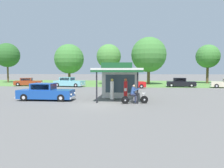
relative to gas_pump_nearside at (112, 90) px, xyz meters
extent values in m
plane|color=slate|center=(-0.68, -2.62, -0.92)|extent=(300.00, 300.00, 0.00)
cube|color=#56843D|center=(-0.68, 27.38, -0.92)|extent=(120.00, 24.00, 0.01)
cube|color=silver|center=(0.62, 3.23, 0.47)|extent=(3.61, 3.50, 2.79)
cube|color=#384C56|center=(0.62, 1.50, 0.53)|extent=(2.89, 0.05, 1.79)
cube|color=silver|center=(0.62, 1.46, 1.95)|extent=(4.31, 7.54, 0.16)
cube|color=#195128|center=(0.62, 1.46, 1.77)|extent=(4.31, 7.54, 0.18)
cube|color=#195128|center=(0.62, -2.28, 2.25)|extent=(2.53, 0.08, 0.44)
cylinder|color=black|center=(2.33, -1.91, 0.47)|extent=(0.12, 0.12, 2.79)
cylinder|color=black|center=(-1.08, -1.91, 0.47)|extent=(0.12, 0.12, 2.79)
cube|color=slate|center=(0.00, 0.00, -0.87)|extent=(0.44, 0.44, 0.10)
cylinder|color=silver|center=(0.00, 0.00, 0.00)|extent=(0.34, 0.34, 1.64)
cube|color=white|center=(0.00, -0.18, 0.08)|extent=(0.22, 0.02, 0.28)
sphere|color=#EACC4C|center=(0.00, 0.00, 0.96)|extent=(0.26, 0.26, 0.26)
cube|color=slate|center=(1.25, 0.00, -0.87)|extent=(0.44, 0.44, 0.10)
cylinder|color=red|center=(1.25, 0.00, 0.01)|extent=(0.34, 0.34, 1.65)
cube|color=white|center=(1.25, -0.18, 0.09)|extent=(0.22, 0.02, 0.28)
sphere|color=orange|center=(1.25, 0.00, 0.97)|extent=(0.26, 0.26, 0.26)
cylinder|color=black|center=(2.89, -1.65, -0.60)|extent=(0.64, 0.26, 0.64)
cylinder|color=silver|center=(2.89, -1.65, -0.60)|extent=(0.19, 0.16, 0.16)
cylinder|color=black|center=(1.31, -2.06, -0.60)|extent=(0.64, 0.26, 0.64)
cylinder|color=silver|center=(1.31, -2.06, -0.60)|extent=(0.19, 0.16, 0.16)
ellipsoid|color=black|center=(2.20, -1.83, -0.14)|extent=(0.60, 0.37, 0.24)
cube|color=#59595E|center=(2.15, -1.85, -0.50)|extent=(0.49, 0.34, 0.36)
cube|color=black|center=(1.86, -1.92, -0.20)|extent=(0.53, 0.37, 0.10)
cylinder|color=silver|center=(2.79, -1.68, -0.32)|extent=(0.37, 0.16, 0.71)
cylinder|color=silver|center=(2.68, -1.71, 0.06)|extent=(0.21, 0.69, 0.04)
sphere|color=silver|center=(2.77, -1.68, -0.10)|extent=(0.16, 0.16, 0.16)
cube|color=black|center=(1.36, -2.05, -0.48)|extent=(0.47, 0.29, 0.12)
cylinder|color=silver|center=(1.73, -1.81, -0.64)|extent=(0.70, 0.26, 0.18)
cube|color=#2D3351|center=(1.93, -1.90, -0.14)|extent=(0.47, 0.43, 0.14)
cylinder|color=#2D3351|center=(2.08, -1.70, -0.54)|extent=(0.17, 0.25, 0.56)
cylinder|color=#2D3351|center=(2.16, -2.01, -0.54)|extent=(0.17, 0.25, 0.56)
cylinder|color=#2D4C8C|center=(1.97, -1.89, 0.18)|extent=(0.48, 0.41, 0.60)
sphere|color=tan|center=(2.02, -1.88, 0.55)|extent=(0.22, 0.22, 0.22)
cylinder|color=#2D4C8C|center=(2.15, -1.64, 0.26)|extent=(0.54, 0.22, 0.31)
cylinder|color=#2D4C8C|center=(2.25, -2.03, 0.26)|extent=(0.54, 0.22, 0.31)
cube|color=#19479E|center=(-6.05, -0.69, -0.34)|extent=(5.02, 1.84, 0.80)
cube|color=#19479E|center=(-6.31, -0.69, 0.35)|extent=(1.98, 1.59, 0.60)
cube|color=#283847|center=(-5.34, -0.68, 0.35)|extent=(0.06, 1.39, 0.48)
cube|color=#283847|center=(-6.32, 0.08, 0.35)|extent=(1.67, 0.05, 0.46)
cube|color=#283847|center=(-6.30, -1.46, 0.35)|extent=(1.67, 0.05, 0.46)
cube|color=silver|center=(-3.52, -0.66, -0.62)|extent=(0.14, 1.70, 0.18)
cube|color=silver|center=(-8.58, -0.72, -0.62)|extent=(0.14, 1.70, 0.18)
sphere|color=white|center=(-3.52, -0.09, -0.30)|extent=(0.18, 0.18, 0.18)
sphere|color=white|center=(-3.51, -1.23, -0.30)|extent=(0.18, 0.18, 0.18)
cylinder|color=black|center=(-4.36, 0.16, -0.59)|extent=(0.66, 0.21, 0.66)
cylinder|color=silver|center=(-4.36, 0.16, -0.59)|extent=(0.30, 0.22, 0.30)
cylinder|color=black|center=(-4.34, -1.50, -0.59)|extent=(0.66, 0.21, 0.66)
cylinder|color=silver|center=(-4.34, -1.50, -0.59)|extent=(0.30, 0.22, 0.30)
cylinder|color=black|center=(-7.76, 0.12, -0.59)|extent=(0.66, 0.21, 0.66)
cylinder|color=silver|center=(-7.76, 0.12, -0.59)|extent=(0.30, 0.22, 0.30)
cylinder|color=black|center=(-7.74, -1.54, -0.59)|extent=(0.66, 0.21, 0.66)
cylinder|color=silver|center=(-7.74, -1.54, -0.59)|extent=(0.30, 0.22, 0.30)
cube|color=red|center=(1.19, 13.74, -0.32)|extent=(5.13, 3.18, 0.85)
cube|color=red|center=(1.01, 13.68, 0.40)|extent=(2.48, 2.20, 0.58)
cube|color=#283847|center=(1.99, 13.97, 0.40)|extent=(0.46, 1.43, 0.47)
cube|color=#283847|center=(0.77, 14.47, 0.40)|extent=(1.71, 0.53, 0.44)
cube|color=#283847|center=(1.24, 12.90, 0.40)|extent=(1.71, 0.53, 0.44)
cube|color=silver|center=(3.51, 14.43, -0.62)|extent=(0.63, 1.76, 0.18)
cube|color=silver|center=(-1.13, 13.05, -0.62)|extent=(0.63, 1.76, 0.18)
sphere|color=white|center=(3.35, 15.01, -0.27)|extent=(0.18, 0.18, 0.18)
sphere|color=white|center=(3.70, 13.85, -0.27)|extent=(0.18, 0.18, 0.18)
cylinder|color=black|center=(2.50, 15.05, -0.59)|extent=(0.69, 0.38, 0.66)
cylinder|color=silver|center=(2.50, 15.05, -0.59)|extent=(0.35, 0.30, 0.30)
cylinder|color=black|center=(3.00, 13.35, -0.59)|extent=(0.69, 0.38, 0.66)
cylinder|color=silver|center=(3.00, 13.35, -0.59)|extent=(0.35, 0.30, 0.30)
cylinder|color=black|center=(-0.62, 14.13, -0.59)|extent=(0.69, 0.38, 0.66)
cylinder|color=silver|center=(-0.62, 14.13, -0.59)|extent=(0.35, 0.30, 0.30)
cylinder|color=black|center=(-0.12, 12.42, -0.59)|extent=(0.69, 0.38, 0.66)
cylinder|color=silver|center=(-0.12, 12.42, -0.59)|extent=(0.35, 0.30, 0.30)
cube|color=black|center=(9.69, 17.22, -0.36)|extent=(4.80, 2.25, 0.76)
cube|color=black|center=(9.44, 17.25, 0.32)|extent=(2.13, 1.77, 0.59)
cube|color=#283847|center=(10.41, 17.15, 0.32)|extent=(0.18, 1.39, 0.47)
cube|color=#283847|center=(9.52, 18.02, 0.32)|extent=(1.68, 0.20, 0.45)
cube|color=#283847|center=(9.36, 16.48, 0.32)|extent=(1.68, 0.20, 0.45)
cube|color=silver|center=(12.02, 16.98, -0.62)|extent=(0.29, 1.71, 0.18)
cube|color=silver|center=(7.35, 17.46, -0.62)|extent=(0.29, 1.71, 0.18)
sphere|color=white|center=(12.09, 17.55, -0.32)|extent=(0.18, 0.18, 0.18)
sphere|color=white|center=(11.97, 16.41, -0.32)|extent=(0.18, 0.18, 0.18)
cylinder|color=black|center=(11.34, 17.89, -0.59)|extent=(0.68, 0.27, 0.66)
cylinder|color=silver|center=(11.34, 17.89, -0.59)|extent=(0.32, 0.25, 0.30)
cylinder|color=black|center=(11.17, 16.23, -0.59)|extent=(0.68, 0.27, 0.66)
cylinder|color=silver|center=(11.17, 16.23, -0.59)|extent=(0.32, 0.25, 0.30)
cylinder|color=black|center=(8.20, 18.22, -0.59)|extent=(0.68, 0.27, 0.66)
cylinder|color=silver|center=(8.20, 18.22, -0.59)|extent=(0.32, 0.25, 0.30)
cylinder|color=black|center=(8.03, 16.55, -0.59)|extent=(0.68, 0.27, 0.66)
cylinder|color=silver|center=(8.03, 16.55, -0.59)|extent=(0.32, 0.25, 0.30)
cube|color=#7AC6D1|center=(-9.15, 15.85, -0.32)|extent=(5.43, 2.98, 0.84)
cube|color=#7AC6D1|center=(-9.56, 15.94, 0.40)|extent=(2.45, 2.12, 0.60)
cube|color=#283847|center=(-8.54, 15.72, 0.40)|extent=(0.36, 1.49, 0.48)
cube|color=#283847|center=(-9.39, 16.76, 0.40)|extent=(1.78, 0.41, 0.46)
cube|color=#283847|center=(-9.74, 15.12, 0.40)|extent=(1.78, 0.41, 0.46)
cube|color=silver|center=(-6.61, 15.31, -0.62)|extent=(0.51, 1.83, 0.18)
cube|color=silver|center=(-11.69, 16.40, -0.62)|extent=(0.51, 1.83, 0.18)
sphere|color=white|center=(-6.47, 15.91, -0.28)|extent=(0.18, 0.18, 0.18)
sphere|color=white|center=(-6.73, 14.70, -0.28)|extent=(0.18, 0.18, 0.18)
cylinder|color=black|center=(-7.25, 16.37, -0.59)|extent=(0.69, 0.33, 0.66)
cylinder|color=silver|center=(-7.25, 16.37, -0.59)|extent=(0.34, 0.28, 0.30)
cylinder|color=black|center=(-7.63, 14.60, -0.59)|extent=(0.69, 0.33, 0.66)
cylinder|color=silver|center=(-7.63, 14.60, -0.59)|extent=(0.34, 0.28, 0.30)
cylinder|color=black|center=(-10.66, 17.11, -0.59)|extent=(0.69, 0.33, 0.66)
cylinder|color=silver|center=(-10.66, 17.11, -0.59)|extent=(0.34, 0.28, 0.30)
cylinder|color=black|center=(-11.05, 15.33, -0.59)|extent=(0.69, 0.33, 0.66)
cylinder|color=silver|center=(-11.05, 15.33, -0.59)|extent=(0.34, 0.28, 0.30)
cube|color=#993819|center=(-17.18, 17.10, -0.37)|extent=(4.99, 3.01, 0.74)
cube|color=#993819|center=(-17.49, 17.02, 0.26)|extent=(2.25, 2.05, 0.51)
cube|color=#283847|center=(-16.60, 17.27, 0.26)|extent=(0.42, 1.37, 0.41)
cube|color=#283847|center=(-17.70, 17.77, 0.26)|extent=(1.56, 0.46, 0.39)
cube|color=#283847|center=(-17.28, 16.27, 0.26)|extent=(1.56, 0.46, 0.39)
cube|color=silver|center=(-14.90, 17.74, -0.62)|extent=(0.58, 1.69, 0.18)
cube|color=silver|center=(-19.47, 16.46, -0.62)|extent=(0.58, 1.69, 0.18)
sphere|color=white|center=(-15.05, 18.30, -0.33)|extent=(0.18, 0.18, 0.18)
sphere|color=white|center=(-14.74, 17.19, -0.33)|extent=(0.18, 0.18, 0.18)
cylinder|color=black|center=(-15.88, 18.35, -0.59)|extent=(0.69, 0.37, 0.66)
cylinder|color=silver|center=(-15.88, 18.35, -0.59)|extent=(0.35, 0.29, 0.30)
cylinder|color=black|center=(-15.42, 16.72, -0.59)|extent=(0.69, 0.37, 0.66)
cylinder|color=silver|center=(-15.42, 16.72, -0.59)|extent=(0.35, 0.29, 0.30)
cylinder|color=black|center=(-18.95, 17.48, -0.59)|extent=(0.69, 0.37, 0.66)
cylinder|color=silver|center=(-18.95, 17.48, -0.59)|extent=(0.35, 0.29, 0.30)
cylinder|color=black|center=(-18.49, 15.86, -0.59)|extent=(0.69, 0.37, 0.66)
cylinder|color=silver|center=(-18.49, 15.86, -0.59)|extent=(0.35, 0.29, 0.30)
cube|color=#283847|center=(16.01, 16.09, 0.34)|extent=(0.40, 1.35, 0.43)
cube|color=silver|center=(14.24, 16.56, -0.62)|extent=(0.55, 1.66, 0.18)
sphere|color=white|center=(14.09, 16.02, -0.29)|extent=(0.18, 0.18, 0.18)
sphere|color=white|center=(14.38, 17.11, -0.29)|extent=(0.18, 0.18, 0.18)
cylinder|color=black|center=(14.80, 15.56, -0.59)|extent=(0.69, 0.36, 0.66)
cylinder|color=silver|center=(14.80, 15.56, -0.59)|extent=(0.34, 0.29, 0.30)
cylinder|color=black|center=(15.23, 17.15, -0.59)|extent=(0.69, 0.36, 0.66)
cylinder|color=silver|center=(15.23, 17.15, -0.59)|extent=(0.34, 0.29, 0.30)
cylinder|color=brown|center=(-27.32, 26.88, 1.20)|extent=(0.38, 0.38, 4.24)
sphere|color=#2D6028|center=(-27.32, 26.88, 5.39)|extent=(5.52, 5.52, 5.52)
cylinder|color=brown|center=(17.51, 28.58, 1.05)|extent=(0.53, 0.53, 3.95)
sphere|color=#427F38|center=(17.51, 28.58, 4.90)|extent=(5.01, 5.01, 5.01)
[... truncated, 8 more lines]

